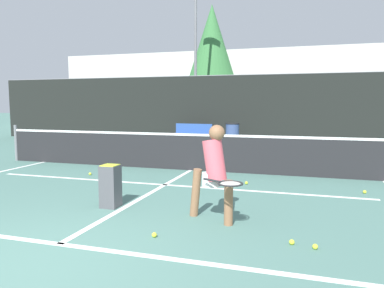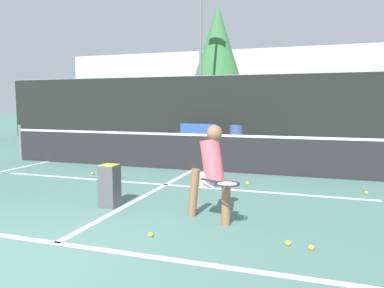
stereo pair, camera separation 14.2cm
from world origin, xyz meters
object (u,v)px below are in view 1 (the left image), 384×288
Objects in this scene: ball_hopper at (110,185)px; player_practicing at (214,169)px; courtside_bench at (193,133)px; trash_bin at (232,135)px; parked_car at (290,125)px.

player_practicing is at bearing -6.80° from ball_hopper.
player_practicing reaches higher than courtside_bench.
courtside_bench reaches higher than ball_hopper.
trash_bin is 0.23× the size of parked_car.
courtside_bench is (-3.34, 9.70, -0.31)m from player_practicing.
ball_hopper is at bearing -162.07° from player_practicing.
player_practicing is 2.00× the size of ball_hopper.
ball_hopper is 9.12m from trash_bin.
courtside_bench is at bearing 133.74° from player_practicing.
trash_bin reaches higher than ball_hopper.
ball_hopper is 14.94m from parked_car.
parked_car is (2.14, 14.78, 0.22)m from ball_hopper.
parked_car is at bearing 71.21° from trash_bin.
courtside_bench is at bearing 168.38° from trash_bin.
player_practicing is at bearing -80.31° from trash_bin.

